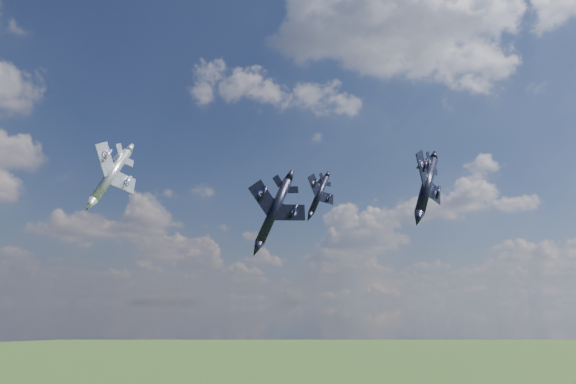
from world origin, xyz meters
TOP-DOWN VIEW (x-y plane):
  - jet_lead_navy at (2.07, 8.06)m, footprint 14.60×17.22m
  - jet_right_navy at (21.03, -5.81)m, footprint 15.06×18.38m
  - jet_high_navy at (27.44, 25.57)m, footprint 10.66×13.91m
  - jet_left_silver at (-18.72, 19.72)m, footprint 14.46×16.71m

SIDE VIEW (x-z plane):
  - jet_lead_navy at x=2.07m, z-range 74.44..81.67m
  - jet_right_navy at x=21.03m, z-range 77.56..86.87m
  - jet_left_silver at x=-18.72m, z-range 78.50..86.70m
  - jet_high_navy at x=27.44m, z-range 82.63..89.76m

